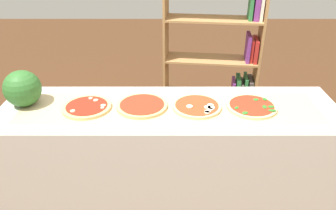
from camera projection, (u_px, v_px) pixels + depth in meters
counter at (168, 165)px, 2.24m from camera, size 2.12×0.61×0.91m
parchment_paper at (168, 108)px, 2.02m from camera, size 1.84×0.39×0.00m
pizza_mushroom_0 at (86, 107)px, 2.00m from camera, size 0.30×0.30×0.03m
pizza_plain_1 at (141, 106)px, 2.02m from camera, size 0.32×0.32×0.02m
pizza_mozzarella_2 at (196, 106)px, 2.02m from camera, size 0.30×0.30×0.02m
pizza_spinach_3 at (250, 106)px, 2.01m from camera, size 0.31×0.31×0.02m
watermelon at (21, 89)px, 2.00m from camera, size 0.23×0.23×0.23m
bookshelf at (222, 68)px, 3.16m from camera, size 0.93×0.40×1.56m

